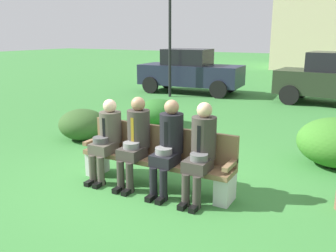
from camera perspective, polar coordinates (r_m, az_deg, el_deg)
ground_plane at (r=5.64m, az=-2.89°, el=-9.03°), size 80.00×80.00×0.00m
park_bench at (r=5.43m, az=-1.73°, el=-4.99°), size 2.41×0.44×0.90m
seated_man_leftmost at (r=5.69m, az=-9.61°, el=-1.49°), size 0.34×0.72×1.26m
seated_man_centerleft at (r=5.38m, az=-5.15°, el=-1.83°), size 0.34×0.72×1.34m
seated_man_centerright at (r=5.10m, az=0.07°, el=-2.64°), size 0.34×0.72×1.35m
seated_man_rightmost at (r=4.89m, az=5.23°, el=-3.40°), size 0.34×0.72×1.35m
shrub_near_bench at (r=8.04m, az=-13.31°, el=0.24°), size 1.07×0.98×0.67m
shrub_far_lawn at (r=9.14m, az=-1.58°, el=2.25°), size 1.04×0.95×0.65m
parked_car_near at (r=14.16m, az=3.50°, el=8.62°), size 3.99×1.92×1.68m
street_lamp at (r=13.16m, az=0.30°, el=14.91°), size 0.24×0.24×3.92m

